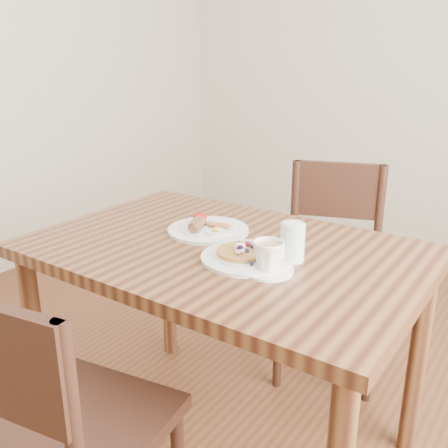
% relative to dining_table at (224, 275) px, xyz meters
% --- Properties ---
extents(ground, '(5.00, 5.00, 0.00)m').
position_rel_dining_table_xyz_m(ground, '(0.00, 0.00, -0.65)').
color(ground, '#532F17').
rests_on(ground, ground).
extents(dining_table, '(1.20, 0.80, 0.75)m').
position_rel_dining_table_xyz_m(dining_table, '(0.00, 0.00, 0.00)').
color(dining_table, brown).
rests_on(dining_table, ground).
extents(chair_near, '(0.48, 0.48, 0.88)m').
position_rel_dining_table_xyz_m(chair_near, '(-0.03, -0.63, -0.16)').
color(chair_near, '#321812').
rests_on(chair_near, ground).
extents(chair_far, '(0.54, 0.54, 0.88)m').
position_rel_dining_table_xyz_m(chair_far, '(0.09, 0.67, -0.16)').
color(chair_far, '#321812').
rests_on(chair_far, ground).
extents(pancake_plate, '(0.27, 0.27, 0.06)m').
position_rel_dining_table_xyz_m(pancake_plate, '(0.12, -0.05, 0.11)').
color(pancake_plate, white).
rests_on(pancake_plate, dining_table).
extents(breakfast_plate, '(0.27, 0.27, 0.04)m').
position_rel_dining_table_xyz_m(breakfast_plate, '(-0.12, 0.07, 0.11)').
color(breakfast_plate, white).
rests_on(breakfast_plate, dining_table).
extents(teacup_saucer, '(0.14, 0.14, 0.09)m').
position_rel_dining_table_xyz_m(teacup_saucer, '(0.21, -0.10, 0.14)').
color(teacup_saucer, white).
rests_on(teacup_saucer, dining_table).
extents(water_glass, '(0.07, 0.07, 0.11)m').
position_rel_dining_table_xyz_m(water_glass, '(0.23, 0.01, 0.15)').
color(water_glass, silver).
rests_on(water_glass, dining_table).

